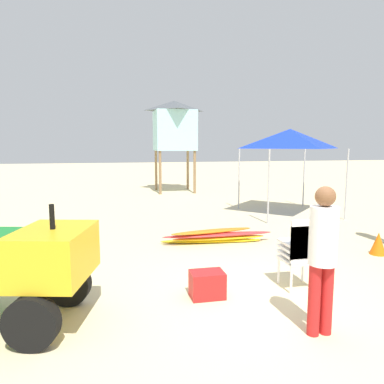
{
  "coord_description": "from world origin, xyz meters",
  "views": [
    {
      "loc": [
        -1.87,
        -4.62,
        2.2
      ],
      "look_at": [
        -0.05,
        3.85,
        1.06
      ],
      "focal_mm": 33.98,
      "sensor_mm": 36.0,
      "label": 1
    }
  ],
  "objects_px": {
    "lifeguard_tower": "(174,126)",
    "cooler_box": "(207,284)",
    "popup_canopy": "(290,139)",
    "surfboard_pile": "(215,236)",
    "traffic_cone_near": "(378,243)",
    "stacked_plastic_chairs": "(301,248)",
    "lifeguard_near_left": "(323,251)"
  },
  "relations": [
    {
      "from": "lifeguard_tower",
      "to": "cooler_box",
      "type": "distance_m",
      "value": 12.25
    },
    {
      "from": "popup_canopy",
      "to": "cooler_box",
      "type": "distance_m",
      "value": 7.34
    },
    {
      "from": "surfboard_pile",
      "to": "popup_canopy",
      "type": "height_order",
      "value": "popup_canopy"
    },
    {
      "from": "traffic_cone_near",
      "to": "stacked_plastic_chairs",
      "type": "bearing_deg",
      "value": -151.77
    },
    {
      "from": "popup_canopy",
      "to": "lifeguard_near_left",
      "type": "bearing_deg",
      "value": -114.11
    },
    {
      "from": "lifeguard_near_left",
      "to": "traffic_cone_near",
      "type": "relative_size",
      "value": 3.83
    },
    {
      "from": "stacked_plastic_chairs",
      "to": "traffic_cone_near",
      "type": "distance_m",
      "value": 2.78
    },
    {
      "from": "surfboard_pile",
      "to": "stacked_plastic_chairs",
      "type": "bearing_deg",
      "value": -78.96
    },
    {
      "from": "stacked_plastic_chairs",
      "to": "lifeguard_near_left",
      "type": "distance_m",
      "value": 1.37
    },
    {
      "from": "lifeguard_near_left",
      "to": "cooler_box",
      "type": "relative_size",
      "value": 3.59
    },
    {
      "from": "cooler_box",
      "to": "stacked_plastic_chairs",
      "type": "bearing_deg",
      "value": -1.3
    },
    {
      "from": "surfboard_pile",
      "to": "popup_canopy",
      "type": "relative_size",
      "value": 0.95
    },
    {
      "from": "lifeguard_near_left",
      "to": "traffic_cone_near",
      "type": "xyz_separation_m",
      "value": [
        2.86,
        2.54,
        -0.78
      ]
    },
    {
      "from": "stacked_plastic_chairs",
      "to": "traffic_cone_near",
      "type": "bearing_deg",
      "value": 28.23
    },
    {
      "from": "stacked_plastic_chairs",
      "to": "lifeguard_near_left",
      "type": "xyz_separation_m",
      "value": [
        -0.44,
        -1.25,
        0.35
      ]
    },
    {
      "from": "cooler_box",
      "to": "lifeguard_near_left",
      "type": "bearing_deg",
      "value": -51.46
    },
    {
      "from": "popup_canopy",
      "to": "lifeguard_tower",
      "type": "distance_m",
      "value": 6.72
    },
    {
      "from": "lifeguard_near_left",
      "to": "cooler_box",
      "type": "height_order",
      "value": "lifeguard_near_left"
    },
    {
      "from": "stacked_plastic_chairs",
      "to": "surfboard_pile",
      "type": "xyz_separation_m",
      "value": [
        -0.55,
        2.81,
        -0.5
      ]
    },
    {
      "from": "surfboard_pile",
      "to": "lifeguard_tower",
      "type": "xyz_separation_m",
      "value": [
        0.59,
        9.04,
        2.9
      ]
    },
    {
      "from": "lifeguard_near_left",
      "to": "popup_canopy",
      "type": "height_order",
      "value": "popup_canopy"
    },
    {
      "from": "stacked_plastic_chairs",
      "to": "traffic_cone_near",
      "type": "relative_size",
      "value": 2.45
    },
    {
      "from": "traffic_cone_near",
      "to": "cooler_box",
      "type": "bearing_deg",
      "value": -161.91
    },
    {
      "from": "lifeguard_near_left",
      "to": "lifeguard_tower",
      "type": "xyz_separation_m",
      "value": [
        0.48,
        13.09,
        2.05
      ]
    },
    {
      "from": "stacked_plastic_chairs",
      "to": "cooler_box",
      "type": "distance_m",
      "value": 1.53
    },
    {
      "from": "lifeguard_tower",
      "to": "traffic_cone_near",
      "type": "height_order",
      "value": "lifeguard_tower"
    },
    {
      "from": "lifeguard_near_left",
      "to": "surfboard_pile",
      "type": "bearing_deg",
      "value": 91.56
    },
    {
      "from": "surfboard_pile",
      "to": "lifeguard_near_left",
      "type": "height_order",
      "value": "lifeguard_near_left"
    },
    {
      "from": "traffic_cone_near",
      "to": "surfboard_pile",
      "type": "bearing_deg",
      "value": 153.08
    },
    {
      "from": "stacked_plastic_chairs",
      "to": "traffic_cone_near",
      "type": "xyz_separation_m",
      "value": [
        2.42,
        1.3,
        -0.42
      ]
    },
    {
      "from": "popup_canopy",
      "to": "cooler_box",
      "type": "xyz_separation_m",
      "value": [
        -4.12,
        -5.66,
        -2.18
      ]
    },
    {
      "from": "stacked_plastic_chairs",
      "to": "popup_canopy",
      "type": "xyz_separation_m",
      "value": [
        2.67,
        5.69,
        1.72
      ]
    }
  ]
}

